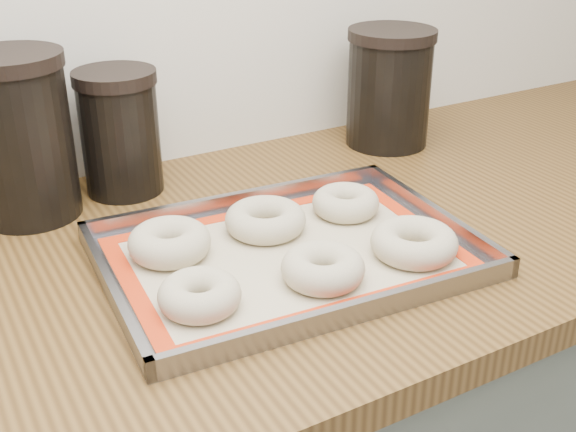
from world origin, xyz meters
TOP-DOWN VIEW (x-y plane):
  - countertop at (0.00, 1.68)m, footprint 3.06×0.68m
  - baking_tray at (-0.05, 1.61)m, footprint 0.48×0.36m
  - baking_mat at (-0.05, 1.61)m, footprint 0.44×0.32m
  - bagel_front_left at (-0.20, 1.55)m, footprint 0.11×0.11m
  - bagel_front_mid at (-0.05, 1.53)m, footprint 0.11×0.11m
  - bagel_front_right at (0.09, 1.53)m, footprint 0.13×0.13m
  - bagel_back_left at (-0.18, 1.68)m, footprint 0.14×0.14m
  - bagel_back_mid at (-0.05, 1.68)m, footprint 0.14×0.14m
  - bagel_back_right at (0.08, 1.67)m, footprint 0.12×0.12m
  - canister_left at (-0.31, 1.90)m, footprint 0.15×0.15m
  - canister_mid at (-0.16, 1.92)m, footprint 0.12×0.12m
  - canister_right at (0.31, 1.89)m, footprint 0.15×0.15m

SIDE VIEW (x-z plane):
  - countertop at x=0.00m, z-range 0.86..0.90m
  - baking_mat at x=-0.05m, z-range 0.90..0.91m
  - baking_tray at x=-0.05m, z-range 0.89..0.92m
  - bagel_back_right at x=0.08m, z-range 0.90..0.94m
  - bagel_front_left at x=-0.20m, z-range 0.90..0.94m
  - bagel_back_mid at x=-0.05m, z-range 0.90..0.94m
  - bagel_front_right at x=0.09m, z-range 0.90..0.94m
  - bagel_front_mid at x=-0.05m, z-range 0.90..0.94m
  - bagel_back_left at x=-0.18m, z-range 0.90..0.94m
  - canister_mid at x=-0.16m, z-range 0.90..1.09m
  - canister_right at x=0.31m, z-range 0.90..1.10m
  - canister_left at x=-0.31m, z-range 0.90..1.13m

